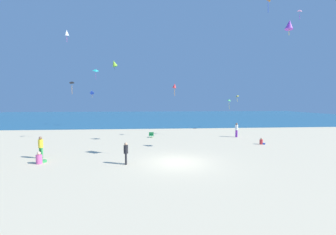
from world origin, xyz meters
name	(u,v)px	position (x,y,z in m)	size (l,w,h in m)	color
ground_plane	(166,138)	(0.00, 10.00, 0.00)	(120.00, 120.00, 0.00)	beige
ocean_water	(156,116)	(0.00, 48.80, 0.03)	(120.00, 60.00, 0.05)	#236084
beach_chair_near_camera	(151,135)	(-1.69, 10.75, 0.30)	(0.59, 0.61, 0.61)	#2D9956
person_0	(40,159)	(-9.30, 0.47, 0.31)	(0.60, 0.75, 0.83)	#D8599E
person_1	(237,129)	(8.41, 10.09, 0.97)	(0.40, 0.40, 1.68)	purple
person_2	(262,142)	(9.11, 5.58, 0.24)	(0.58, 0.44, 0.65)	red
person_3	(41,146)	(-9.86, 1.82, 0.94)	(0.43, 0.43, 1.63)	green
person_4	(126,152)	(-3.45, -0.20, 0.85)	(0.31, 0.31, 1.48)	black
kite_yellow	(237,96)	(11.82, 18.46, 5.08)	(0.73, 0.81, 1.09)	yellow
kite_pink	(300,11)	(14.00, 7.65, 13.78)	(0.50, 0.39, 1.11)	pink
kite_green	(229,100)	(10.05, 16.91, 4.43)	(0.72, 0.75, 1.52)	green
kite_red	(175,86)	(1.05, 10.72, 6.06)	(0.66, 0.65, 1.50)	red
kite_blue	(92,93)	(-11.92, 24.29, 5.72)	(0.83, 0.36, 1.26)	blue
kite_black	(72,82)	(-10.41, 10.16, 6.31)	(0.64, 0.68, 1.49)	black
kite_purple	(289,25)	(8.88, 1.62, 10.09)	(0.88, 0.84, 1.20)	purple
kite_lime	(114,63)	(-7.49, 21.24, 10.35)	(1.04, 0.81, 1.58)	#99DB33
kite_teal	(96,70)	(-10.99, 23.54, 9.58)	(1.05, 0.97, 1.78)	#1EADAD
kite_white	(67,33)	(-12.04, 13.73, 12.70)	(0.70, 0.74, 1.44)	white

